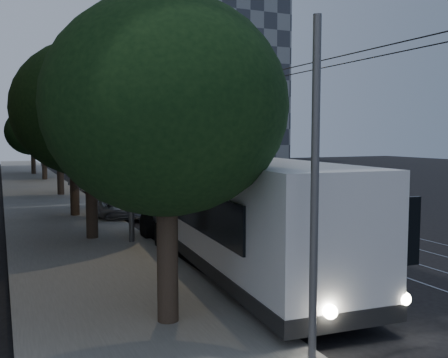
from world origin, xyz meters
name	(u,v)px	position (x,y,z in m)	size (l,w,h in m)	color
ground	(280,237)	(0.00, 0.00, 0.00)	(120.00, 120.00, 0.00)	black
sidewalk	(42,192)	(-7.50, 20.00, 0.07)	(5.00, 90.00, 0.15)	slate
tram_rails	(177,187)	(2.50, 20.00, 0.01)	(4.52, 90.00, 0.02)	gray
overhead_wires	(78,143)	(-4.97, 20.00, 3.47)	(2.23, 90.00, 6.00)	black
building_distant_right	(198,83)	(18.00, 55.00, 12.00)	(22.00, 18.00, 24.00)	#31353F
trolleybus	(227,208)	(-3.76, -3.13, 1.79)	(3.61, 13.06, 5.63)	silver
pickup_silver	(126,199)	(-4.30, 8.00, 0.80)	(2.67, 5.79, 1.61)	#BABCC3
car_white_a	(126,190)	(-2.90, 14.00, 0.62)	(1.47, 3.66, 1.25)	silver
car_white_b	(95,182)	(-3.76, 20.46, 0.60)	(1.69, 4.15, 1.20)	silver
car_white_c	(90,172)	(-2.70, 29.00, 0.76)	(1.61, 4.62, 1.52)	#B8B8BC
car_white_d	(82,170)	(-2.70, 33.67, 0.62)	(1.46, 3.62, 1.24)	silver
tree_0	(166,107)	(-7.00, -7.21, 4.61)	(4.96, 4.96, 6.85)	#32261B
tree_1	(89,109)	(-6.99, 2.16, 5.00)	(5.64, 5.64, 7.55)	#32261B
tree_2	(73,138)	(-6.83, 8.06, 3.93)	(3.84, 3.84, 5.68)	#32261B
tree_3	(59,123)	(-6.50, 17.23, 4.86)	(5.41, 5.41, 7.31)	#32261B
tree_4	(43,133)	(-6.50, 29.81, 4.22)	(4.22, 4.22, 6.14)	#32261B
tree_5	(32,132)	(-7.00, 37.02, 4.41)	(5.30, 5.30, 6.81)	#32261B
streetlamp_near	(141,62)	(-5.37, 0.82, 6.66)	(2.66, 0.44, 11.17)	#59595B
streetlamp_far	(73,99)	(-4.77, 23.45, 6.81)	(2.72, 0.44, 11.44)	#59595B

